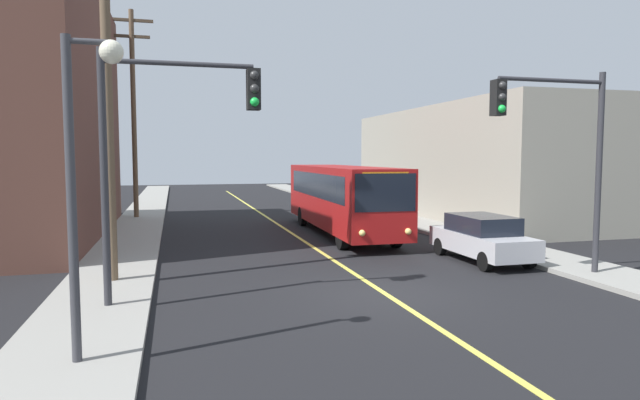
{
  "coord_description": "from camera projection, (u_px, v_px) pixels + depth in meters",
  "views": [
    {
      "loc": [
        -5.38,
        -13.31,
        3.65
      ],
      "look_at": [
        0.0,
        6.6,
        2.0
      ],
      "focal_mm": 30.34,
      "sensor_mm": 36.0,
      "label": 1
    }
  ],
  "objects": [
    {
      "name": "ground_plane",
      "position": [
        384.0,
        293.0,
        14.49
      ],
      "size": [
        120.0,
        120.0,
        0.0
      ],
      "primitive_type": "plane",
      "color": "black"
    },
    {
      "name": "sidewalk_left",
      "position": [
        129.0,
        244.0,
        22.23
      ],
      "size": [
        2.5,
        90.0,
        0.15
      ],
      "primitive_type": "cube",
      "color": "gray",
      "rests_on": "ground"
    },
    {
      "name": "sidewalk_right",
      "position": [
        447.0,
        231.0,
        26.0
      ],
      "size": [
        2.5,
        90.0,
        0.15
      ],
      "primitive_type": "cube",
      "color": "gray",
      "rests_on": "ground"
    },
    {
      "name": "lane_stripe_center",
      "position": [
        279.0,
        225.0,
        28.93
      ],
      "size": [
        0.16,
        60.0,
        0.01
      ],
      "primitive_type": "cube",
      "color": "#D8CC4C",
      "rests_on": "ground"
    },
    {
      "name": "building_right_warehouse",
      "position": [
        506.0,
        163.0,
        33.42
      ],
      "size": [
        12.0,
        19.77,
        6.53
      ],
      "color": "gray",
      "rests_on": "ground"
    },
    {
      "name": "city_bus",
      "position": [
        341.0,
        196.0,
        25.49
      ],
      "size": [
        2.87,
        12.21,
        3.2
      ],
      "color": "maroon",
      "rests_on": "ground"
    },
    {
      "name": "parked_car_silver",
      "position": [
        482.0,
        238.0,
        18.82
      ],
      "size": [
        1.83,
        4.4,
        1.62
      ],
      "color": "#B7B7BC",
      "rests_on": "ground"
    },
    {
      "name": "utility_pole_near",
      "position": [
        107.0,
        64.0,
        14.92
      ],
      "size": [
        2.4,
        0.28,
        11.09
      ],
      "color": "brown",
      "rests_on": "sidewalk_left"
    },
    {
      "name": "utility_pole_mid",
      "position": [
        133.0,
        105.0,
        31.03
      ],
      "size": [
        2.4,
        0.28,
        11.84
      ],
      "color": "brown",
      "rests_on": "sidewalk_left"
    },
    {
      "name": "traffic_signal_left_corner",
      "position": [
        172.0,
        129.0,
        12.84
      ],
      "size": [
        3.75,
        0.48,
        6.0
      ],
      "color": "#2D2D33",
      "rests_on": "sidewalk_left"
    },
    {
      "name": "traffic_signal_right_corner",
      "position": [
        557.0,
        134.0,
        15.72
      ],
      "size": [
        3.75,
        0.48,
        6.0
      ],
      "color": "#2D2D33",
      "rests_on": "sidewalk_right"
    },
    {
      "name": "street_lamp_left",
      "position": [
        84.0,
        151.0,
        9.04
      ],
      "size": [
        0.98,
        0.4,
        5.5
      ],
      "color": "#38383D",
      "rests_on": "sidewalk_left"
    },
    {
      "name": "fire_hydrant",
      "position": [
        491.0,
        234.0,
        21.62
      ],
      "size": [
        0.44,
        0.26,
        0.84
      ],
      "color": "red",
      "rests_on": "sidewalk_right"
    }
  ]
}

